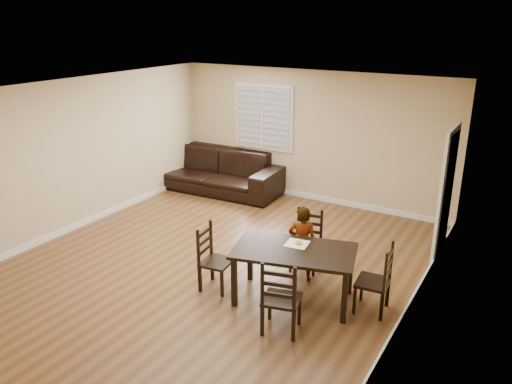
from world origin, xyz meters
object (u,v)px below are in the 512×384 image
chair_right (382,283)px  child (302,244)px  sofa (214,170)px  dining_table (294,255)px  chair_far (279,303)px  chair_near (308,241)px  donut (299,242)px  chair_left (209,259)px

chair_right → child: child is taller
sofa → dining_table: bearing=-44.8°
chair_far → sofa: bearing=-61.2°
chair_near → sofa: chair_near is taller
chair_far → donut: chair_far is taller
chair_right → donut: size_ratio=9.21×
child → sofa: size_ratio=0.37×
chair_right → chair_left: bearing=-80.7°
chair_right → donut: 1.21m
dining_table → sofa: bearing=123.1°
dining_table → chair_far: 0.89m
chair_left → sofa: size_ratio=0.31×
chair_far → chair_right: bearing=-143.2°
chair_right → chair_near: bearing=-122.0°
chair_far → donut: bearing=-90.7°
chair_near → sofa: size_ratio=0.30×
dining_table → donut: (-0.03, 0.18, 0.11)m
chair_near → chair_far: chair_far is taller
chair_left → sofa: (-2.43, 3.54, 0.02)m
chair_near → chair_left: (-0.94, -1.29, 0.01)m
chair_far → chair_right: (0.90, 1.13, -0.01)m
chair_near → sofa: bearing=138.3°
donut → sofa: bearing=139.6°
chair_near → chair_far: 1.88m
dining_table → donut: size_ratio=17.19×
chair_near → child: child is taller
chair_left → child: size_ratio=0.83×
chair_left → sofa: chair_left is taller
chair_right → child: size_ratio=0.84×
chair_left → chair_right: bearing=-83.1°
dining_table → child: child is taller
chair_near → chair_right: size_ratio=0.97×
chair_near → child: 0.46m
chair_left → chair_near: bearing=-43.6°
child → donut: 0.45m
chair_far → sofa: size_ratio=0.32×
chair_far → chair_right: 1.44m
chair_near → chair_far: size_ratio=0.94×
donut → chair_left: bearing=-157.3°
chair_far → donut: 1.09m
chair_near → donut: size_ratio=8.96×
child → sofa: bearing=-55.7°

